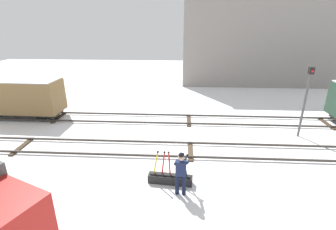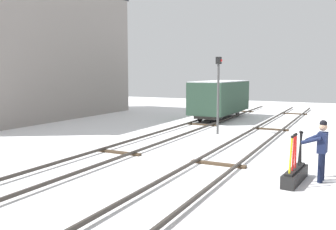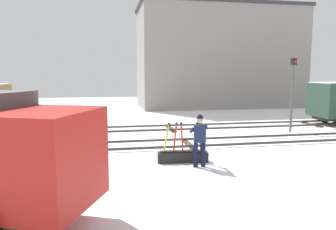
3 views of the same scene
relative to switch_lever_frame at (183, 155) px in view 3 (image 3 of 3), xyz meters
name	(u,v)px [view 3 (image 3 of 3)]	position (x,y,z in m)	size (l,w,h in m)	color
ground_plane	(189,145)	(0.89, 2.62, -0.25)	(60.00, 60.00, 0.00)	white
track_main_line	(189,143)	(0.89, 2.62, -0.14)	(44.00, 1.94, 0.18)	#38332D
track_siding_near	(171,128)	(0.89, 6.71, -0.14)	(44.00, 1.94, 0.18)	#38332D
switch_lever_frame	(183,155)	(0.00, 0.00, 0.00)	(1.83, 0.53, 1.45)	black
rail_worker	(200,137)	(0.42, -0.63, 0.77)	(0.58, 0.71, 1.80)	#111831
signal_post	(292,87)	(7.10, 4.80, 2.16)	(0.24, 0.32, 3.95)	#4C4C4C
apartment_building	(218,57)	(7.93, 19.06, 4.43)	(15.29, 6.94, 9.35)	gray
perched_bird_roof_left	(210,1)	(6.39, 17.24, 9.15)	(0.28, 0.19, 0.13)	#333338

